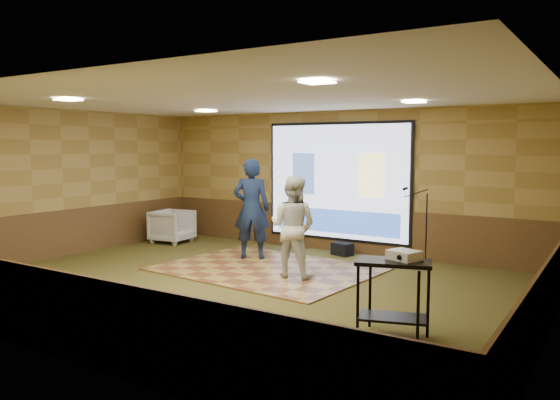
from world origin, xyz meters
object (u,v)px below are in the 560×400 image
Objects in this scene: player_left at (252,209)px; mic_stand at (423,242)px; banquet_chair at (172,226)px; projector_screen at (337,183)px; duffel_bag at (342,249)px; player_right at (293,227)px; projector at (404,255)px; dance_floor at (267,269)px; av_table at (393,284)px.

mic_stand is at bearing 172.17° from player_left.
projector_screen is at bearing -79.56° from banquet_chair.
duffel_bag is (-1.77, 0.27, -0.36)m from mic_stand.
projector_screen is at bearing -86.13° from player_right.
player_left is 1.15× the size of player_right.
projector is at bearing -121.46° from banquet_chair.
duffel_bag is at bearing 73.21° from dance_floor.
projector_screen is 2.65m from player_right.
banquet_chair is at bearing 175.56° from mic_stand.
player_left is 2.17× the size of av_table.
player_right is at bearing 122.69° from player_left.
projector_screen is 1.92× the size of player_right.
duffel_bag is (1.34, 1.35, -0.89)m from player_left.
projector is (0.09, 0.10, 0.34)m from av_table.
projector_screen is at bearing -148.54° from player_left.
dance_floor is 4.43× the size of banquet_chair.
dance_floor is at bearing 115.60° from player_left.
player_right is at bearing 143.51° from av_table.
duffel_bag is at bearing -46.90° from projector_screen.
player_left is at bearing 142.56° from dance_floor.
projector is at bearing -54.81° from projector_screen.
projector is 3.84m from mic_stand.
projector_screen reaches higher than projector.
projector_screen is 3.94× the size of banquet_chair.
dance_floor is at bearing 168.80° from projector.
mic_stand reaches higher than duffel_bag.
mic_stand is 3.63× the size of duffel_bag.
mic_stand is at bearing -8.74° from duffel_bag.
duffel_bag is at bearing -85.18° from banquet_chair.
av_table is 7.41m from banquet_chair.
player_left is 1.32× the size of mic_stand.
av_table is at bearing -56.23° from projector_screen.
projector_screen is 9.89× the size of projector.
player_left reaches higher than projector.
player_right reaches higher than duffel_bag.
projector_screen reaches higher than dance_floor.
player_left is 5.92× the size of projector.
projector is at bearing 46.92° from av_table.
projector_screen is at bearing 133.10° from duffel_bag.
projector is (4.06, -2.61, -0.05)m from player_left.
duffel_bag is (0.31, -0.33, -1.35)m from projector_screen.
player_right is at bearing -80.08° from projector_screen.
mic_stand is 1.78× the size of banquet_chair.
dance_floor is 2.16× the size of player_right.
dance_floor is 1.88× the size of player_left.
projector_screen is at bearing 154.44° from mic_stand.
projector_screen is 1.67× the size of player_left.
av_table is (3.97, -2.71, -0.39)m from player_left.
banquet_chair is 4.10m from duffel_bag.
projector_screen is 5.34m from av_table.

